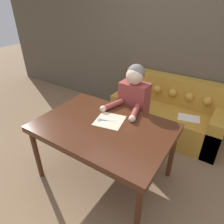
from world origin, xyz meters
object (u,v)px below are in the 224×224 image
Objects in this scene: dining_table at (104,131)px; couch at (168,114)px; scissors at (104,120)px; person at (133,110)px.

dining_table is 1.46m from couch.
dining_table is 0.12m from scissors.
scissors is at bearing -97.57° from person.
dining_table is 0.66m from person.
couch reaches higher than dining_table.
person reaches higher than scissors.
dining_table is 1.15× the size of person.
couch is 0.85m from person.
scissors reaches higher than dining_table.
scissors is (-0.05, 0.08, 0.07)m from dining_table.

